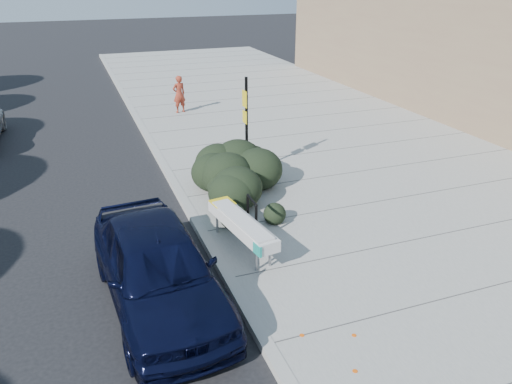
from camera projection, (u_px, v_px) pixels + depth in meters
ground at (230, 285)px, 9.73m from camera, size 120.00×120.00×0.00m
sidewalk_near at (350, 161)px, 15.77m from camera, size 11.20×50.00×0.15m
curb_near at (175, 186)px, 13.97m from camera, size 0.22×50.00×0.17m
bench at (242, 225)px, 10.49m from camera, size 0.83×2.43×0.71m
bike_rack at (252, 214)px, 10.97m from camera, size 0.07×0.63×0.92m
sign_post at (246, 121)px, 13.98m from camera, size 0.10×0.33×2.82m
hedge at (244, 172)px, 12.94m from camera, size 2.81×3.95×1.34m
sedan_navy at (158, 267)px, 8.86m from camera, size 2.16×4.72×1.57m
pedestrian at (179, 94)px, 20.64m from camera, size 0.63×0.49×1.53m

